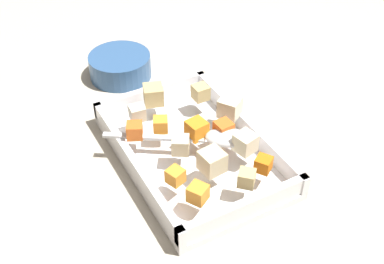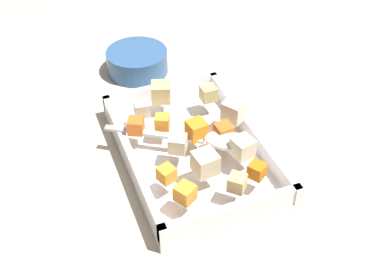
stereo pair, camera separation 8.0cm
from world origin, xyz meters
The scene contains 19 objects.
ground_plane centered at (0.00, 0.00, 0.00)m, with size 4.00×4.00×0.00m, color #BCB29E.
baking_dish centered at (0.00, 0.02, 0.01)m, with size 0.33×0.22×0.05m.
carrot_chunk_corner_sw centered at (0.00, 0.01, 0.06)m, with size 0.03×0.03×0.03m, color orange.
carrot_chunk_mid_right centered at (-0.12, 0.08, 0.06)m, with size 0.02×0.02×0.02m, color orange.
carrot_chunk_far_right centered at (-0.11, -0.04, 0.06)m, with size 0.02×0.02×0.02m, color orange.
carrot_chunk_under_handle centered at (-0.07, 0.09, 0.06)m, with size 0.02×0.02×0.02m, color orange.
carrot_chunk_near_left centered at (0.04, 0.06, 0.06)m, with size 0.02×0.02×0.02m, color orange.
carrot_chunk_back_center centered at (-0.02, -0.03, 0.06)m, with size 0.03×0.03×0.03m, color orange.
carrot_chunk_near_right centered at (0.05, 0.10, 0.06)m, with size 0.02×0.02×0.02m, color orange.
potato_chunk_far_left centered at (-0.06, -0.04, 0.06)m, with size 0.03×0.03×0.03m, color beige.
potato_chunk_rim_edge centered at (-0.08, 0.03, 0.06)m, with size 0.03×0.03×0.03m, color beige.
potato_chunk_center centered at (0.12, 0.03, 0.06)m, with size 0.03×0.03×0.03m, color tan.
potato_chunk_heap_side centered at (0.02, -0.06, 0.06)m, with size 0.03×0.03×0.03m, color beige.
potato_chunk_mid_left centered at (-0.02, 0.05, 0.06)m, with size 0.03×0.03×0.03m, color beige.
potato_chunk_heap_top centered at (-0.13, 0.00, 0.06)m, with size 0.02×0.02×0.02m, color tan.
potato_chunk_front_center centered at (0.09, -0.04, 0.06)m, with size 0.03×0.03×0.03m, color tan.
parsnip_chunk_corner_nw centered at (0.09, 0.08, 0.06)m, with size 0.02×0.02×0.02m, color beige.
serving_spoon centered at (-0.03, -0.01, 0.05)m, with size 0.15×0.21×0.02m.
small_prep_bowl centered at (0.29, 0.03, 0.02)m, with size 0.12×0.12×0.05m, color #33598C.
Camera 2 is at (-0.57, 0.24, 0.57)m, focal length 47.13 mm.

